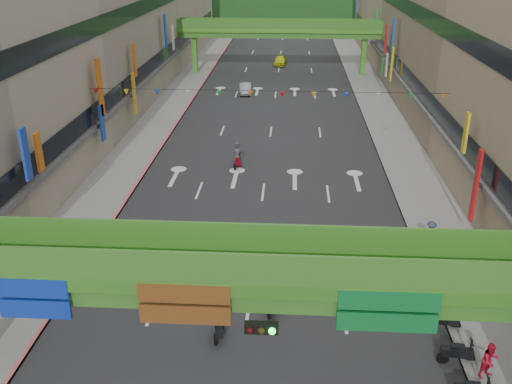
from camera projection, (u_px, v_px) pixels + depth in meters
road_slab at (274, 104)px, 61.61m from camera, size 18.00×140.00×0.02m
sidewalk_left at (174, 102)px, 62.21m from camera, size 4.00×140.00×0.15m
sidewalk_right at (377, 105)px, 60.96m from camera, size 4.00×140.00×0.15m
curb_left at (191, 102)px, 62.10m from camera, size 0.20×140.00×0.18m
curb_right at (359, 104)px, 61.06m from camera, size 0.20×140.00×0.18m
building_row_left at (93, 12)px, 58.92m from camera, size 12.80×95.00×19.00m
building_row_right at (465, 14)px, 56.76m from camera, size 12.80×95.00×19.00m
overpass_near at (260, 298)px, 18.66m from camera, size 28.00×12.27×7.10m
overpass_far at (279, 33)px, 73.18m from camera, size 28.00×2.20×7.10m
hill_left at (235, 4)px, 163.12m from camera, size 168.00×140.00×112.00m
bunting_string at (266, 94)px, 40.94m from camera, size 26.00×0.36×0.47m
scooter_rider_near at (218, 319)px, 24.72m from camera, size 0.70×1.59×2.01m
scooter_rider_mid at (272, 291)px, 26.35m from camera, size 1.00×1.58×2.14m
scooter_rider_far at (237, 155)px, 43.63m from camera, size 0.96×1.57×2.08m
parked_scooter_row at (450, 336)px, 24.31m from camera, size 1.60×7.17×1.08m
car_silver at (245, 88)px, 65.53m from camera, size 1.56×3.80×1.22m
car_yellow at (280, 60)px, 80.98m from camera, size 1.86×4.13×1.38m
pedestrian_red at (489, 364)px, 22.32m from camera, size 0.93×0.85×1.54m
pedestrian_blue at (430, 236)px, 32.03m from camera, size 0.82×0.64×1.55m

